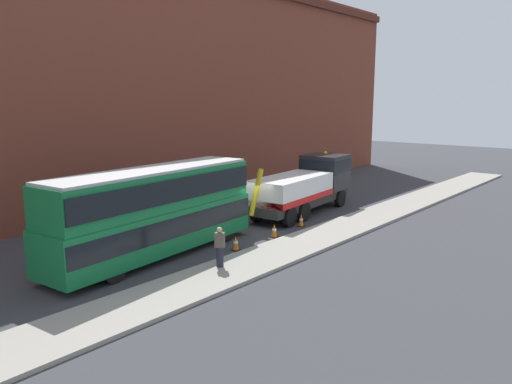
# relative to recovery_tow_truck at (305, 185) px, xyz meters

# --- Properties ---
(ground_plane) EXTENTS (120.00, 120.00, 0.00)m
(ground_plane) POSITION_rel_recovery_tow_truck_xyz_m (-5.69, 0.10, -1.76)
(ground_plane) COLOR #38383D
(near_kerb) EXTENTS (60.00, 2.80, 0.15)m
(near_kerb) POSITION_rel_recovery_tow_truck_xyz_m (-5.69, -4.10, -1.68)
(near_kerb) COLOR gray
(near_kerb) RESTS_ON ground_plane
(building_facade) EXTENTS (60.00, 1.50, 16.00)m
(building_facade) POSITION_rel_recovery_tow_truck_xyz_m (-5.69, 8.63, 6.31)
(building_facade) COLOR brown
(building_facade) RESTS_ON ground_plane
(recovery_tow_truck) EXTENTS (10.24, 3.53, 3.67)m
(recovery_tow_truck) POSITION_rel_recovery_tow_truck_xyz_m (0.00, 0.00, 0.00)
(recovery_tow_truck) COLOR #2D2D2D
(recovery_tow_truck) RESTS_ON ground_plane
(double_decker_bus) EXTENTS (11.20, 3.65, 4.06)m
(double_decker_bus) POSITION_rel_recovery_tow_truck_xyz_m (-11.90, -0.05, 0.47)
(double_decker_bus) COLOR #146B38
(double_decker_bus) RESTS_ON ground_plane
(pedestrian_onlooker) EXTENTS (0.43, 0.48, 1.71)m
(pedestrian_onlooker) POSITION_rel_recovery_tow_truck_xyz_m (-11.32, -3.56, -0.77)
(pedestrian_onlooker) COLOR #232333
(pedestrian_onlooker) RESTS_ON near_kerb
(traffic_cone_near_bus) EXTENTS (0.36, 0.36, 0.72)m
(traffic_cone_near_bus) POSITION_rel_recovery_tow_truck_xyz_m (-8.86, -2.18, -1.42)
(traffic_cone_near_bus) COLOR orange
(traffic_cone_near_bus) RESTS_ON ground_plane
(traffic_cone_midway) EXTENTS (0.36, 0.36, 0.72)m
(traffic_cone_midway) POSITION_rel_recovery_tow_truck_xyz_m (-5.92, -2.19, -1.42)
(traffic_cone_midway) COLOR orange
(traffic_cone_midway) RESTS_ON ground_plane
(traffic_cone_near_truck) EXTENTS (0.36, 0.36, 0.72)m
(traffic_cone_near_truck) POSITION_rel_recovery_tow_truck_xyz_m (-3.15, -1.94, -1.42)
(traffic_cone_near_truck) COLOR orange
(traffic_cone_near_truck) RESTS_ON ground_plane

